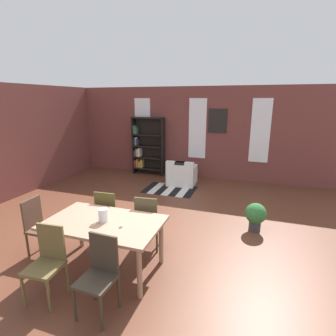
# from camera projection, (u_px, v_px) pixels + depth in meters

# --- Properties ---
(ground_plane) EXTENTS (11.52, 11.52, 0.00)m
(ground_plane) POSITION_uv_depth(u_px,v_px,m) (140.00, 246.00, 4.55)
(ground_plane) COLOR brown
(back_wall_brick) EXTENTS (9.02, 0.12, 2.86)m
(back_wall_brick) POSITION_uv_depth(u_px,v_px,m) (198.00, 133.00, 8.29)
(back_wall_brick) COLOR brown
(back_wall_brick) RESTS_ON ground
(window_pane_0) EXTENTS (0.55, 0.02, 1.86)m
(window_pane_0) POSITION_uv_depth(u_px,v_px,m) (143.00, 127.00, 8.77)
(window_pane_0) COLOR white
(window_pane_1) EXTENTS (0.55, 0.02, 1.86)m
(window_pane_1) POSITION_uv_depth(u_px,v_px,m) (197.00, 129.00, 8.19)
(window_pane_1) COLOR white
(window_pane_2) EXTENTS (0.55, 0.02, 1.86)m
(window_pane_2) POSITION_uv_depth(u_px,v_px,m) (260.00, 131.00, 7.61)
(window_pane_2) COLOR white
(dining_table) EXTENTS (1.67, 0.99, 0.77)m
(dining_table) POSITION_uv_depth(u_px,v_px,m) (104.00, 227.00, 3.78)
(dining_table) COLOR #A0765D
(dining_table) RESTS_ON ground
(vase_on_table) EXTENTS (0.14, 0.14, 0.19)m
(vase_on_table) POSITION_uv_depth(u_px,v_px,m) (103.00, 215.00, 3.74)
(vase_on_table) COLOR silver
(vase_on_table) RESTS_ON dining_table
(tealight_candle_0) EXTENTS (0.04, 0.04, 0.03)m
(tealight_candle_0) POSITION_uv_depth(u_px,v_px,m) (121.00, 226.00, 3.58)
(tealight_candle_0) COLOR silver
(tealight_candle_0) RESTS_ON dining_table
(tealight_candle_1) EXTENTS (0.04, 0.04, 0.05)m
(tealight_candle_1) POSITION_uv_depth(u_px,v_px,m) (92.00, 224.00, 3.62)
(tealight_candle_1) COLOR silver
(tealight_candle_1) RESTS_ON dining_table
(tealight_candle_2) EXTENTS (0.04, 0.04, 0.05)m
(tealight_candle_2) POSITION_uv_depth(u_px,v_px,m) (92.00, 224.00, 3.62)
(tealight_candle_2) COLOR silver
(tealight_candle_2) RESTS_ON dining_table
(dining_chair_head_left) EXTENTS (0.41, 0.41, 0.95)m
(dining_chair_head_left) POSITION_uv_depth(u_px,v_px,m) (39.00, 225.00, 4.20)
(dining_chair_head_left) COLOR brown
(dining_chair_head_left) RESTS_ON ground
(dining_chair_far_right) EXTENTS (0.44, 0.44, 0.95)m
(dining_chair_far_right) POSITION_uv_depth(u_px,v_px,m) (148.00, 220.00, 4.37)
(dining_chair_far_right) COLOR #443C27
(dining_chair_far_right) RESTS_ON ground
(dining_chair_far_left) EXTENTS (0.42, 0.42, 0.95)m
(dining_chair_far_left) POSITION_uv_depth(u_px,v_px,m) (109.00, 214.00, 4.60)
(dining_chair_far_left) COLOR #433D1C
(dining_chair_far_left) RESTS_ON ground
(dining_chair_near_left) EXTENTS (0.43, 0.43, 0.95)m
(dining_chair_near_left) POSITION_uv_depth(u_px,v_px,m) (47.00, 260.00, 3.28)
(dining_chair_near_left) COLOR brown
(dining_chair_near_left) RESTS_ON ground
(dining_chair_near_right) EXTENTS (0.42, 0.42, 0.95)m
(dining_chair_near_right) POSITION_uv_depth(u_px,v_px,m) (99.00, 273.00, 3.05)
(dining_chair_near_right) COLOR #362D23
(dining_chair_near_right) RESTS_ON ground
(bookshelf_tall) EXTENTS (1.09, 0.28, 1.91)m
(bookshelf_tall) POSITION_uv_depth(u_px,v_px,m) (146.00, 147.00, 8.73)
(bookshelf_tall) COLOR black
(bookshelf_tall) RESTS_ON ground
(armchair_white) EXTENTS (0.84, 0.84, 0.75)m
(armchair_white) POSITION_uv_depth(u_px,v_px,m) (182.00, 175.00, 7.79)
(armchair_white) COLOR white
(armchair_white) RESTS_ON ground
(potted_plant_by_shelf) EXTENTS (0.40, 0.40, 0.56)m
(potted_plant_by_shelf) POSITION_uv_depth(u_px,v_px,m) (256.00, 215.00, 5.00)
(potted_plant_by_shelf) COLOR #333338
(potted_plant_by_shelf) RESTS_ON ground
(striped_rug) EXTENTS (1.41, 1.00, 0.01)m
(striped_rug) POSITION_uv_depth(u_px,v_px,m) (170.00, 189.00, 7.37)
(striped_rug) COLOR black
(striped_rug) RESTS_ON ground
(framed_picture) EXTENTS (0.56, 0.03, 0.72)m
(framed_picture) POSITION_uv_depth(u_px,v_px,m) (218.00, 121.00, 7.93)
(framed_picture) COLOR black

